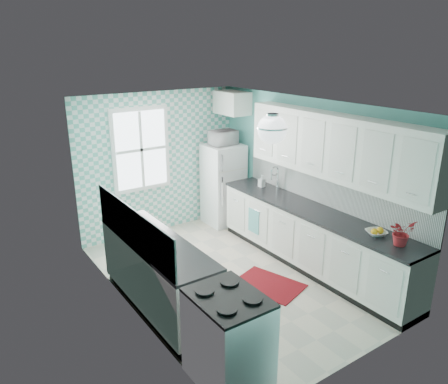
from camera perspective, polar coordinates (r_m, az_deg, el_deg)
floor at (r=6.52m, az=0.90°, el=-11.21°), size 3.00×4.40×0.02m
ceiling at (r=5.69m, az=1.03°, el=11.31°), size 3.00×4.40×0.02m
wall_back at (r=7.82m, az=-8.49°, el=3.77°), size 3.00×0.02×2.50m
wall_front at (r=4.52m, az=17.58°, el=-8.45°), size 3.00×0.02×2.50m
wall_left at (r=5.32m, az=-12.45°, el=-3.80°), size 0.02×4.40×2.50m
wall_right at (r=6.93m, az=11.19°, el=1.66°), size 0.02×4.40×2.50m
accent_wall at (r=7.80m, az=-8.41°, el=3.73°), size 3.00×0.01×2.50m
window at (r=7.56m, az=-10.81°, el=5.47°), size 1.04×0.05×1.44m
backsplash_right at (r=6.68m, az=13.45°, el=0.33°), size 0.02×3.60×0.51m
backsplash_left at (r=5.28m, az=-11.88°, el=-4.57°), size 0.02×2.15×0.51m
upper_cabinets_right at (r=6.25m, az=14.34°, el=5.73°), size 0.33×3.20×0.90m
upper_cabinet_fridge at (r=7.95m, az=1.00°, el=11.58°), size 0.40×0.74×0.40m
ceiling_light at (r=5.10m, az=6.29°, el=8.19°), size 0.34×0.34×0.35m
base_cabinets_right at (r=6.75m, az=11.31°, el=-6.12°), size 0.60×3.60×0.90m
countertop_right at (r=6.56m, az=11.48°, el=-2.43°), size 0.63×3.60×0.04m
base_cabinets_left at (r=5.71m, az=-8.67°, el=-10.82°), size 0.60×2.15×0.90m
countertop_left at (r=5.50m, az=-8.77°, el=-6.52°), size 0.63×2.15×0.04m
fridge at (r=8.16m, az=-0.09°, el=1.01°), size 0.66×0.66×1.51m
stove at (r=4.55m, az=0.55°, el=-18.49°), size 0.64×0.79×0.96m
sink at (r=7.25m, az=5.92°, el=0.04°), size 0.51×0.43×0.53m
rug at (r=6.37m, az=5.85°, el=-11.94°), size 0.90×1.08×0.01m
dish_towel at (r=7.22m, az=3.91°, el=-3.82°), size 0.05×0.27×0.40m
fruit_bowl at (r=5.90m, az=19.27°, el=-5.06°), size 0.32×0.32×0.06m
potted_plant at (r=5.68m, az=22.18°, el=-4.91°), size 0.34×0.31×0.33m
soap_bottle at (r=7.43m, az=4.95°, el=1.45°), size 0.10×0.10×0.21m
microwave at (r=7.94m, az=-0.09°, el=7.11°), size 0.48×0.33×0.26m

